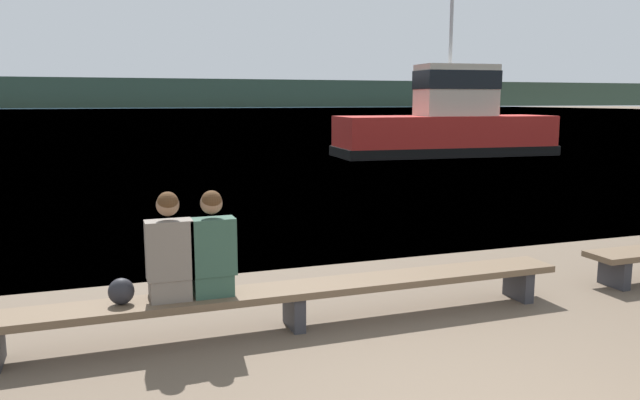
{
  "coord_description": "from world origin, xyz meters",
  "views": [
    {
      "loc": [
        -2.61,
        -2.86,
        2.28
      ],
      "look_at": [
        0.53,
        5.89,
        0.77
      ],
      "focal_mm": 35.0,
      "sensor_mm": 36.0,
      "label": 1
    }
  ],
  "objects": [
    {
      "name": "shopping_bag",
      "position": [
        -2.47,
        2.91,
        0.55
      ],
      "size": [
        0.23,
        0.18,
        0.25
      ],
      "color": "#232328",
      "rests_on": "bench_main"
    },
    {
      "name": "tugboat_red",
      "position": [
        10.95,
        19.51,
        1.15
      ],
      "size": [
        9.25,
        3.43,
        6.55
      ],
      "rotation": [
        0.0,
        0.0,
        1.5
      ],
      "color": "red",
      "rests_on": "water_surface"
    },
    {
      "name": "person_left",
      "position": [
        -2.03,
        2.9,
        0.86
      ],
      "size": [
        0.43,
        0.41,
        1.03
      ],
      "color": "#70665B",
      "rests_on": "bench_main"
    },
    {
      "name": "far_shoreline",
      "position": [
        0.0,
        182.69,
        4.01
      ],
      "size": [
        600.0,
        12.0,
        8.01
      ],
      "primitive_type": "cube",
      "color": "#2D3D2D",
      "rests_on": "ground"
    },
    {
      "name": "water_surface",
      "position": [
        0.0,
        125.02,
        0.0
      ],
      "size": [
        240.0,
        240.0,
        0.0
      ],
      "primitive_type": "plane",
      "color": "#426B8E",
      "rests_on": "ground"
    },
    {
      "name": "person_right",
      "position": [
        -1.63,
        2.9,
        0.86
      ],
      "size": [
        0.43,
        0.41,
        1.02
      ],
      "color": "#2D4C3D",
      "rests_on": "bench_main"
    },
    {
      "name": "bench_main",
      "position": [
        -0.83,
        2.89,
        0.35
      ],
      "size": [
        6.02,
        0.49,
        0.42
      ],
      "color": "brown",
      "rests_on": "ground"
    }
  ]
}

